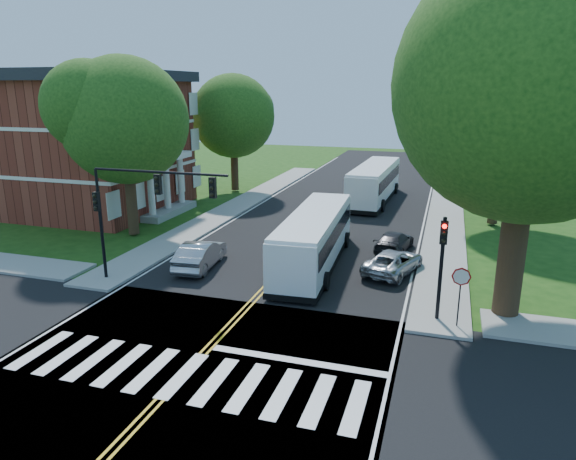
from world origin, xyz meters
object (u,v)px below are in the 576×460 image
at_px(bus_follow, 374,182).
at_px(dark_sedan, 394,242).
at_px(bus_lead, 314,238).
at_px(suv, 393,262).
at_px(signal_nw, 139,200).
at_px(signal_ne, 442,255).
at_px(hatchback, 200,254).

relative_size(bus_follow, dark_sedan, 2.98).
relative_size(bus_lead, bus_follow, 0.95).
distance_m(suv, dark_sedan, 3.85).
relative_size(signal_nw, dark_sedan, 1.75).
height_order(signal_ne, hatchback, signal_ne).
bearing_deg(bus_follow, signal_ne, 106.47).
relative_size(bus_lead, hatchback, 2.56).
distance_m(signal_nw, dark_sedan, 15.10).
relative_size(signal_nw, hatchback, 1.57).
bearing_deg(dark_sedan, suv, 104.44).
bearing_deg(dark_sedan, bus_follow, -68.11).
bearing_deg(signal_ne, suv, 113.79).
bearing_deg(suv, signal_ne, 130.89).
xyz_separation_m(hatchback, suv, (10.18, 2.30, -0.13)).
bearing_deg(signal_nw, signal_ne, 0.05).
relative_size(bus_follow, suv, 2.75).
distance_m(signal_ne, hatchback, 13.17).
xyz_separation_m(bus_lead, dark_sedan, (3.97, 3.85, -0.97)).
height_order(bus_lead, bus_follow, bus_follow).
bearing_deg(bus_follow, suv, 103.40).
bearing_deg(bus_lead, signal_nw, 33.57).
height_order(signal_ne, bus_lead, signal_ne).
bearing_deg(signal_nw, hatchback, 65.22).
distance_m(signal_ne, dark_sedan, 9.99).
xyz_separation_m(signal_nw, signal_ne, (14.06, 0.01, -1.41)).
height_order(signal_nw, hatchback, signal_nw).
relative_size(signal_nw, suv, 1.61).
bearing_deg(hatchback, signal_ne, 159.69).
relative_size(hatchback, dark_sedan, 1.11).
distance_m(bus_follow, dark_sedan, 14.27).
bearing_deg(signal_nw, bus_lead, 36.79).
height_order(bus_follow, hatchback, bus_follow).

